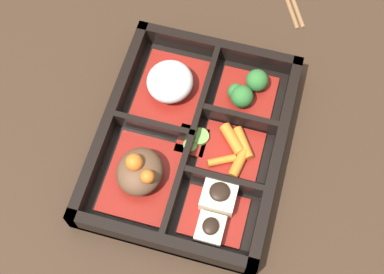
{
  "coord_description": "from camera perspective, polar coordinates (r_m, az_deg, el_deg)",
  "views": [
    {
      "loc": [
        -0.29,
        -0.08,
        0.67
      ],
      "look_at": [
        0.0,
        0.0,
        0.03
      ],
      "focal_mm": 50.0,
      "sensor_mm": 36.0,
      "label": 1
    }
  ],
  "objects": [
    {
      "name": "bowl_greens",
      "position": [
        0.75,
        5.86,
        4.94
      ],
      "size": [
        0.08,
        0.08,
        0.04
      ],
      "color": "maroon",
      "rests_on": "bento_base"
    },
    {
      "name": "bowl_pickles",
      "position": [
        0.72,
        0.35,
        -0.47
      ],
      "size": [
        0.04,
        0.04,
        0.01
      ],
      "color": "maroon",
      "rests_on": "bento_base"
    },
    {
      "name": "bowl_carrots",
      "position": [
        0.72,
        4.4,
        -1.53
      ],
      "size": [
        0.07,
        0.08,
        0.02
      ],
      "color": "maroon",
      "rests_on": "bento_base"
    },
    {
      "name": "bento_rim",
      "position": [
        0.72,
        0.21,
        -0.24
      ],
      "size": [
        0.31,
        0.24,
        0.04
      ],
      "color": "black",
      "rests_on": "ground_plane"
    },
    {
      "name": "bowl_rice",
      "position": [
        0.75,
        -2.36,
        5.71
      ],
      "size": [
        0.12,
        0.09,
        0.05
      ],
      "color": "maroon",
      "rests_on": "bento_base"
    },
    {
      "name": "bowl_tofu",
      "position": [
        0.68,
        2.51,
        -7.76
      ],
      "size": [
        0.09,
        0.08,
        0.03
      ],
      "color": "maroon",
      "rests_on": "bento_base"
    },
    {
      "name": "ground_plane",
      "position": [
        0.74,
        0.0,
        -0.82
      ],
      "size": [
        3.0,
        3.0,
        0.0
      ],
      "primitive_type": "plane",
      "color": "#382619"
    },
    {
      "name": "bento_base",
      "position": [
        0.73,
        0.0,
        -0.66
      ],
      "size": [
        0.31,
        0.24,
        0.01
      ],
      "color": "black",
      "rests_on": "ground_plane"
    },
    {
      "name": "bowl_stew",
      "position": [
        0.69,
        -5.57,
        -3.81
      ],
      "size": [
        0.12,
        0.09,
        0.06
      ],
      "color": "maroon",
      "rests_on": "bento_base"
    }
  ]
}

